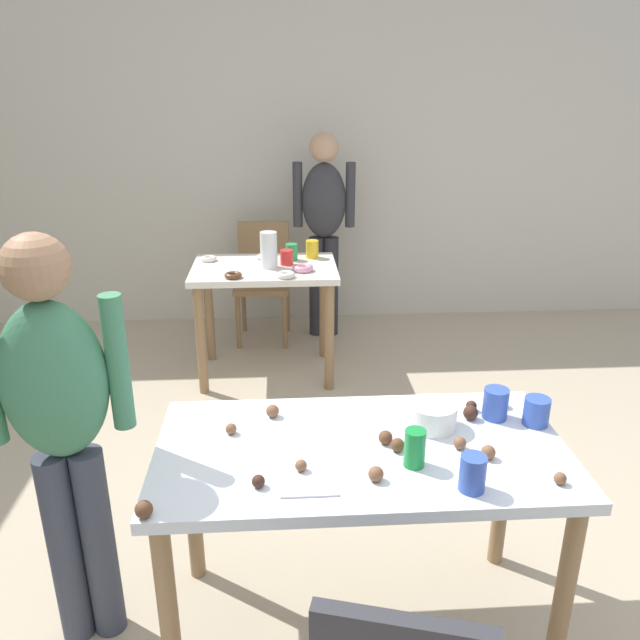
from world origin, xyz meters
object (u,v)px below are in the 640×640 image
pitcher_far (269,250)px  chair_far_table (263,274)px  person_girl_near (61,418)px  soda_can (415,448)px  person_adult_far (324,218)px  mixing_bowl (433,416)px  dining_table_far (265,286)px  dining_table_near (361,473)px

pitcher_far → chair_far_table: bearing=94.9°
person_girl_near → chair_far_table: bearing=78.4°
chair_far_table → soda_can: soda_can is taller
person_adult_far → soda_can: (0.08, -2.91, -0.10)m
person_adult_far → mixing_bowl: size_ratio=9.40×
person_adult_far → mixing_bowl: person_adult_far is taller
chair_far_table → pitcher_far: size_ratio=3.83×
person_adult_far → mixing_bowl: bearing=-86.1°
person_adult_far → dining_table_far: bearing=-122.2°
dining_table_far → pitcher_far: size_ratio=4.03×
person_girl_near → pitcher_far: bearing=73.1°
dining_table_near → dining_table_far: same height
person_girl_near → mixing_bowl: (1.21, 0.08, -0.08)m
dining_table_near → dining_table_far: (-0.36, 2.12, -0.03)m
dining_table_near → pitcher_far: pitcher_far is taller
soda_can → pitcher_far: (-0.47, 2.21, 0.05)m
dining_table_near → mixing_bowl: bearing=22.2°
person_adult_far → mixing_bowl: 2.70m
dining_table_far → pitcher_far: bearing=-42.6°
dining_table_far → person_girl_near: (-0.59, -2.09, 0.26)m
chair_far_table → person_girl_near: (-0.57, -2.76, 0.38)m
chair_far_table → mixing_bowl: size_ratio=5.39×
person_girl_near → pitcher_far: size_ratio=6.46×
person_girl_near → mixing_bowl: size_ratio=9.09×
person_adult_far → mixing_bowl: (0.19, -2.69, -0.11)m
mixing_bowl → soda_can: size_ratio=1.32×
person_girl_near → soda_can: (1.10, -0.14, -0.06)m
person_girl_near → person_adult_far: bearing=69.8°
mixing_bowl → soda_can: soda_can is taller
dining_table_near → person_girl_near: (-0.95, 0.03, 0.23)m
dining_table_far → pitcher_far: (0.03, -0.03, 0.25)m
person_girl_near → pitcher_far: person_girl_near is taller
dining_table_near → chair_far_table: (-0.38, 2.79, -0.15)m
dining_table_far → mixing_bowl: (0.61, -2.02, 0.18)m
pitcher_far → dining_table_near: bearing=-81.2°
chair_far_table → person_adult_far: bearing=0.9°
dining_table_near → soda_can: 0.25m
person_girl_near → soda_can: bearing=-7.4°
dining_table_near → person_girl_near: person_girl_near is taller
pitcher_far → person_girl_near: bearing=-106.9°
dining_table_far → person_adult_far: bearing=57.8°
chair_far_table → person_adult_far: 0.61m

